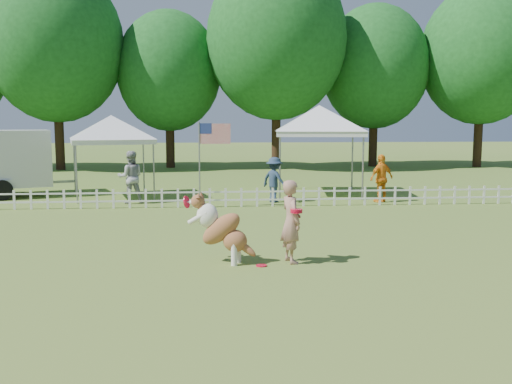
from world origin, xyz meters
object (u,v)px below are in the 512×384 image
flag_pole (199,165)px  spectator_c (382,178)px  spectator_a (131,177)px  spectator_b (275,180)px  canopy_tent_right (319,151)px  frisbee_on_turf (261,266)px  canopy_tent_left (112,157)px  dog (222,229)px  handler (291,222)px

flag_pole → spectator_c: size_ratio=1.68×
spectator_a → spectator_b: 4.77m
spectator_a → spectator_b: (4.76, -0.13, -0.11)m
canopy_tent_right → flag_pole: 5.30m
frisbee_on_turf → spectator_c: spectator_c is taller
canopy_tent_left → spectator_a: size_ratio=1.64×
flag_pole → spectator_c: flag_pole is taller
canopy_tent_right → spectator_a: canopy_tent_right is taller
canopy_tent_left → flag_pole: size_ratio=1.06×
dog → spectator_a: bearing=130.0°
dog → flag_pole: bearing=115.5°
frisbee_on_turf → handler: bearing=22.4°
spectator_a → handler: bearing=107.6°
dog → flag_pole: flag_pole is taller
spectator_b → spectator_c: (3.57, -0.28, 0.05)m
canopy_tent_right → spectator_c: (1.72, -2.22, -0.80)m
flag_pole → spectator_b: (2.48, 1.10, -0.59)m
flag_pole → spectator_b: 2.77m
handler → canopy_tent_right: (2.47, 10.10, 0.80)m
flag_pole → handler: bearing=-74.7°
canopy_tent_right → handler: bearing=-96.8°
canopy_tent_right → spectator_a: bearing=-157.8°
handler → spectator_b: handler is taller
handler → spectator_a: (-4.15, 8.29, 0.07)m
spectator_b → spectator_c: spectator_c is taller
dog → spectator_a: (-2.83, 8.24, 0.20)m
flag_pole → spectator_a: 2.64m
frisbee_on_turf → spectator_b: 8.52m
frisbee_on_turf → canopy_tent_right: bearing=73.5°
canopy_tent_right → spectator_c: canopy_tent_right is taller
canopy_tent_right → spectator_a: 6.90m
canopy_tent_left → spectator_c: bearing=-26.7°
frisbee_on_turf → spectator_a: bearing=112.6°
spectator_a → canopy_tent_left: bearing=-71.5°
flag_pole → spectator_a: bearing=152.2°
spectator_a → spectator_b: bearing=169.4°
canopy_tent_left → spectator_b: (5.61, -1.75, -0.67)m
canopy_tent_right → canopy_tent_left: bearing=-171.6°
canopy_tent_left → dog: bearing=-83.7°
canopy_tent_right → flag_pole: size_ratio=1.19×
spectator_b → frisbee_on_turf: bearing=128.8°
handler → spectator_a: size_ratio=0.92×
frisbee_on_turf → canopy_tent_right: canopy_tent_right is taller
canopy_tent_right → spectator_b: bearing=-126.8°
spectator_a → canopy_tent_right: bearing=-173.7°
frisbee_on_turf → spectator_b: bearing=81.8°
dog → frisbee_on_turf: size_ratio=6.27×
frisbee_on_turf → dog: bearing=157.7°
handler → frisbee_on_turf: (-0.59, -0.24, -0.79)m
dog → spectator_a: 8.71m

